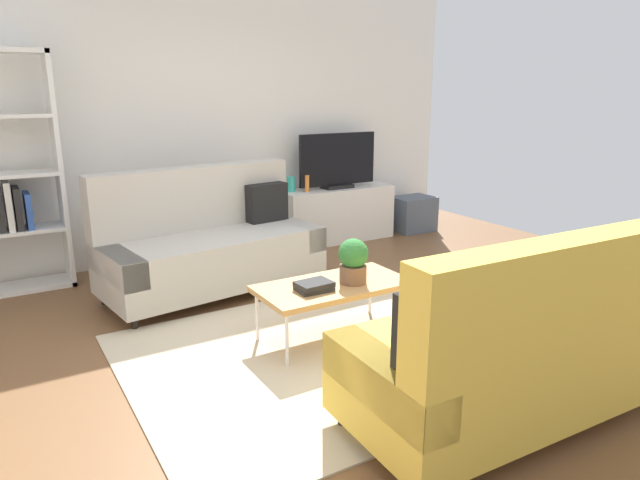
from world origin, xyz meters
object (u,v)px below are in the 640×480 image
object	(u,v)px
tv	(338,162)
couch_green	(520,346)
potted_plant	(353,260)
table_book_0	(314,289)
couch_beige	(210,243)
bottle_0	(307,183)
storage_trunk	(413,214)
vase_0	(291,184)
coffee_table	(333,287)
tv_console	(336,214)

from	to	relation	value
tv	couch_green	bearing A→B (deg)	-108.32
potted_plant	table_book_0	distance (m)	0.36
couch_beige	tv	xyz separation A→B (m)	(1.91, 0.88, 0.51)
table_book_0	bottle_0	bearing A→B (deg)	61.33
tv	storage_trunk	bearing A→B (deg)	-4.16
vase_0	storage_trunk	bearing A→B (deg)	-5.10
coffee_table	vase_0	world-z (taller)	vase_0
tv_console	vase_0	xyz separation A→B (m)	(-0.58, 0.05, 0.41)
couch_green	bottle_0	bearing A→B (deg)	79.69
coffee_table	potted_plant	xyz separation A→B (m)	(0.14, -0.05, 0.19)
coffee_table	tv	size ratio (longest dim) A/B	1.10
coffee_table	table_book_0	size ratio (longest dim) A/B	4.58
tv	potted_plant	size ratio (longest dim) A/B	3.08
couch_beige	vase_0	distance (m)	1.66
couch_green	storage_trunk	world-z (taller)	couch_green
potted_plant	couch_beige	bearing A→B (deg)	109.87
potted_plant	vase_0	size ratio (longest dim) A/B	1.89
storage_trunk	couch_beige	bearing A→B (deg)	-165.06
table_book_0	tv_console	bearing A→B (deg)	54.37
potted_plant	coffee_table	bearing A→B (deg)	159.49
table_book_0	vase_0	bearing A→B (deg)	65.16
couch_beige	couch_green	distance (m)	2.92
couch_beige	table_book_0	bearing A→B (deg)	90.34
table_book_0	bottle_0	distance (m)	2.68
couch_green	vase_0	world-z (taller)	couch_green
table_book_0	couch_green	bearing A→B (deg)	-71.05
couch_beige	tv	bearing A→B (deg)	-162.80
tv	vase_0	distance (m)	0.63
coffee_table	vase_0	size ratio (longest dim) A/B	6.39
coffee_table	couch_green	bearing A→B (deg)	-78.85
vase_0	couch_beige	bearing A→B (deg)	-144.36
tv_console	storage_trunk	world-z (taller)	tv_console
tv_console	table_book_0	distance (m)	2.93
table_book_0	vase_0	xyz separation A→B (m)	(1.12, 2.43, 0.29)
couch_beige	tv_console	xyz separation A→B (m)	(1.91, 0.90, -0.12)
potted_plant	tv_console	bearing A→B (deg)	59.89
couch_beige	bottle_0	bearing A→B (deg)	-157.44
storage_trunk	vase_0	size ratio (longest dim) A/B	3.02
coffee_table	table_book_0	distance (m)	0.20
storage_trunk	potted_plant	bearing A→B (deg)	-137.44
couch_green	storage_trunk	distance (m)	4.33
tv_console	storage_trunk	xyz separation A→B (m)	(1.10, -0.10, -0.10)
vase_0	couch_green	bearing A→B (deg)	-99.77
couch_green	storage_trunk	bearing A→B (deg)	59.36
couch_beige	table_book_0	size ratio (longest dim) A/B	8.31
storage_trunk	table_book_0	xyz separation A→B (m)	(-2.80, -2.28, 0.21)
couch_green	tv_console	xyz separation A→B (m)	(1.23, 3.75, -0.13)
couch_green	potted_plant	bearing A→B (deg)	97.99
coffee_table	table_book_0	bearing A→B (deg)	-164.60
potted_plant	storage_trunk	bearing A→B (deg)	42.56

